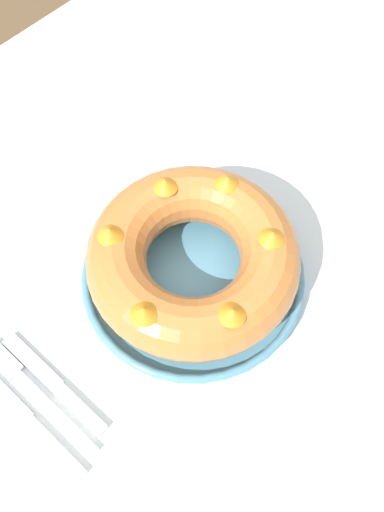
# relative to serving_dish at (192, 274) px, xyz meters

# --- Properties ---
(ground_plane) EXTENTS (8.00, 8.00, 0.00)m
(ground_plane) POSITION_rel_serving_dish_xyz_m (0.02, -0.00, -0.77)
(ground_plane) COLOR brown
(dining_table) EXTENTS (1.48, 1.23, 0.76)m
(dining_table) POSITION_rel_serving_dish_xyz_m (0.02, -0.00, -0.09)
(dining_table) COLOR silver
(dining_table) RESTS_ON ground_plane
(serving_dish) EXTENTS (0.32, 0.32, 0.03)m
(serving_dish) POSITION_rel_serving_dish_xyz_m (0.00, 0.00, 0.00)
(serving_dish) COLOR #518EB2
(serving_dish) RESTS_ON dining_table
(bundt_cake) EXTENTS (0.29, 0.29, 0.09)m
(bundt_cake) POSITION_rel_serving_dish_xyz_m (-0.00, -0.00, 0.05)
(bundt_cake) COLOR #C67538
(bundt_cake) RESTS_ON serving_dish
(fork) EXTENTS (0.02, 0.21, 0.01)m
(fork) POSITION_rel_serving_dish_xyz_m (-0.26, 0.05, -0.01)
(fork) COLOR white
(fork) RESTS_ON dining_table
(serving_knife) EXTENTS (0.02, 0.22, 0.01)m
(serving_knife) POSITION_rel_serving_dish_xyz_m (-0.29, 0.02, -0.01)
(serving_knife) COLOR white
(serving_knife) RESTS_ON dining_table
(cake_knife) EXTENTS (0.02, 0.19, 0.01)m
(cake_knife) POSITION_rel_serving_dish_xyz_m (-0.23, 0.02, -0.01)
(cake_knife) COLOR white
(cake_knife) RESTS_ON dining_table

